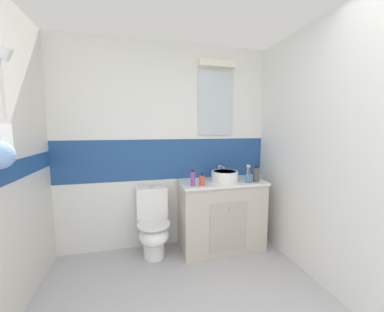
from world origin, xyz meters
TOP-DOWN VIEW (x-y plane):
  - wall_back_tiled at (0.01, 2.45)m, footprint 3.20×0.20m
  - wall_right_plain at (1.35, 1.20)m, footprint 0.10×3.48m
  - vanity_cabinet at (0.63, 2.15)m, footprint 1.03×0.52m
  - sink_basin at (0.67, 2.14)m, footprint 0.32×0.37m
  - toilet at (-0.20, 2.16)m, footprint 0.37×0.50m
  - toothbrush_cup at (0.91, 1.99)m, footprint 0.08×0.08m
  - soap_dispenser at (0.34, 1.99)m, footprint 0.06×0.06m
  - mouthwash_bottle at (1.01, 2.00)m, footprint 0.07×0.07m
  - deodorant_spray_can at (0.23, 2.00)m, footprint 0.05×0.05m

SIDE VIEW (x-z plane):
  - toilet at x=-0.20m, z-range -0.03..0.77m
  - vanity_cabinet at x=0.63m, z-range 0.00..0.85m
  - soap_dispenser at x=0.34m, z-range 0.83..0.98m
  - toothbrush_cup at x=0.91m, z-range 0.80..1.01m
  - sink_basin at x=0.67m, z-range 0.83..1.00m
  - deodorant_spray_can at x=0.23m, z-range 0.85..1.02m
  - mouthwash_bottle at x=1.01m, z-range 0.85..1.04m
  - wall_right_plain at x=1.35m, z-range 0.00..2.50m
  - wall_back_tiled at x=0.01m, z-range 0.01..2.51m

